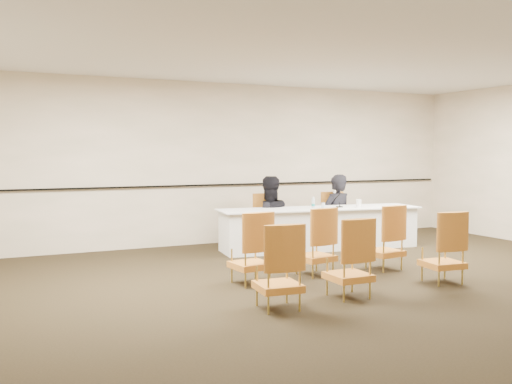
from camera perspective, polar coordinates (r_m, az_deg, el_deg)
floor at (r=7.48m, az=9.46°, el=-9.27°), size 10.00×10.00×0.00m
ceiling at (r=7.40m, az=9.74°, el=13.99°), size 10.00×10.00×0.00m
wall_back at (r=10.81m, az=-2.65°, el=2.88°), size 10.00×0.04×3.00m
wall_rail at (r=10.79m, az=-2.56°, el=0.76°), size 9.80×0.04×0.03m
panel_table at (r=10.17m, az=6.39°, el=-3.63°), size 3.71×1.29×0.73m
panelist_main at (r=10.91m, az=8.06°, el=-2.90°), size 0.70×0.52×1.77m
panelist_main_chair at (r=10.90m, az=8.06°, el=-2.54°), size 0.56×0.56×0.95m
panelist_second at (r=10.38m, az=1.26°, el=-3.16°), size 0.93×0.78×1.72m
panelist_second_chair at (r=10.38m, az=1.26°, el=-2.83°), size 0.56×0.56×0.95m
papers at (r=10.29m, az=8.69°, el=-1.51°), size 0.33×0.27×0.00m
microphone at (r=10.22m, az=8.35°, el=-0.70°), size 0.11×0.22×0.30m
water_bottle at (r=10.06m, az=5.75°, el=-1.04°), size 0.08×0.08×0.20m
drinking_glass at (r=10.06m, az=6.73°, el=-1.34°), size 0.09×0.09×0.10m
coffee_cup at (r=10.28m, az=10.24°, el=-1.14°), size 0.12×0.12×0.14m
aud_chair_front_left at (r=7.41m, az=-0.55°, el=-5.59°), size 0.55×0.55×0.95m
aud_chair_front_mid at (r=7.98m, az=5.90°, el=-4.92°), size 0.56×0.56×0.95m
aud_chair_front_right at (r=8.53m, az=12.67°, el=-4.42°), size 0.55×0.55×0.95m
aud_chair_back_left at (r=6.26m, az=2.21°, el=-7.39°), size 0.55×0.55×0.95m
aud_chair_back_mid at (r=6.83m, az=9.23°, el=-6.47°), size 0.50×0.50×0.95m
aud_chair_back_right at (r=7.87m, az=18.15°, el=-5.23°), size 0.56×0.56×0.95m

